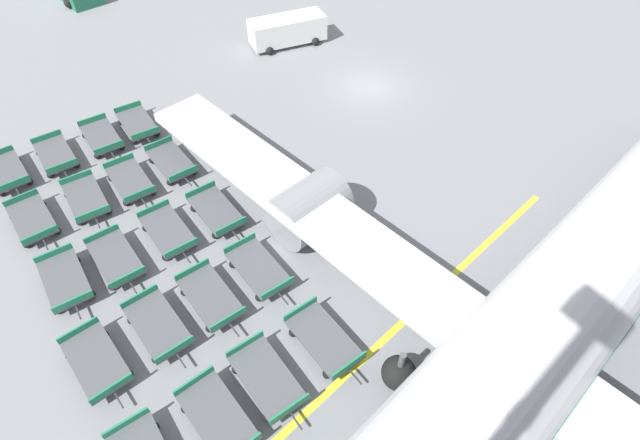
{
  "coord_description": "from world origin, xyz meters",
  "views": [
    {
      "loc": [
        21.69,
        -19.35,
        17.99
      ],
      "look_at": [
        10.04,
        -11.09,
        2.7
      ],
      "focal_mm": 28.0,
      "sensor_mm": 36.0,
      "label": 1
    }
  ],
  "objects_px": {
    "baggage_dolly_row_near_col_d": "(96,362)",
    "baggage_dolly_row_mid_a_col_a": "(56,155)",
    "service_van": "(287,30)",
    "baggage_dolly_row_mid_b_col_d": "(210,297)",
    "baggage_dolly_row_near_col_c": "(65,280)",
    "baggage_dolly_row_mid_b_col_c": "(168,231)",
    "baggage_dolly_row_near_col_b": "(32,220)",
    "baggage_dolly_row_mid_b_col_a": "(102,137)",
    "baggage_dolly_row_far_col_b": "(172,162)",
    "baggage_dolly_row_mid_b_col_e": "(267,378)",
    "baggage_dolly_row_far_col_e": "(324,339)",
    "airplane": "(540,334)",
    "baggage_dolly_row_far_col_a": "(138,123)",
    "baggage_dolly_row_mid_a_col_d": "(158,325)",
    "baggage_dolly_row_mid_a_col_c": "(116,259)",
    "baggage_dolly_row_far_col_d": "(259,269)",
    "baggage_dolly_row_mid_a_col_e": "(217,417)",
    "baggage_dolly_row_near_col_a": "(7,172)",
    "baggage_dolly_row_mid_b_col_b": "(130,181)",
    "baggage_dolly_row_mid_a_col_b": "(86,199)",
    "baggage_dolly_row_far_col_c": "(216,211)"
  },
  "relations": [
    {
      "from": "baggage_dolly_row_near_col_d",
      "to": "baggage_dolly_row_mid_a_col_a",
      "type": "distance_m",
      "value": 13.64
    },
    {
      "from": "service_van",
      "to": "baggage_dolly_row_mid_b_col_d",
      "type": "distance_m",
      "value": 22.82
    },
    {
      "from": "baggage_dolly_row_near_col_c",
      "to": "baggage_dolly_row_mid_b_col_c",
      "type": "distance_m",
      "value": 4.79
    },
    {
      "from": "baggage_dolly_row_near_col_b",
      "to": "baggage_dolly_row_mid_b_col_d",
      "type": "relative_size",
      "value": 1.0
    },
    {
      "from": "baggage_dolly_row_mid_b_col_a",
      "to": "baggage_dolly_row_far_col_b",
      "type": "distance_m",
      "value": 4.93
    },
    {
      "from": "baggage_dolly_row_mid_b_col_e",
      "to": "baggage_dolly_row_far_col_e",
      "type": "bearing_deg",
      "value": 91.94
    },
    {
      "from": "baggage_dolly_row_mid_b_col_a",
      "to": "airplane",
      "type": "bearing_deg",
      "value": 19.55
    },
    {
      "from": "baggage_dolly_row_mid_b_col_c",
      "to": "baggage_dolly_row_far_col_a",
      "type": "height_order",
      "value": "same"
    },
    {
      "from": "baggage_dolly_row_near_col_c",
      "to": "baggage_dolly_row_mid_a_col_d",
      "type": "xyz_separation_m",
      "value": [
        4.44,
        2.39,
        0.0
      ]
    },
    {
      "from": "airplane",
      "to": "baggage_dolly_row_mid_a_col_d",
      "type": "relative_size",
      "value": 11.72
    },
    {
      "from": "baggage_dolly_row_mid_a_col_c",
      "to": "baggage_dolly_row_far_col_d",
      "type": "xyz_separation_m",
      "value": [
        4.19,
        4.94,
        0.0
      ]
    },
    {
      "from": "baggage_dolly_row_far_col_a",
      "to": "baggage_dolly_row_far_col_d",
      "type": "relative_size",
      "value": 1.0
    },
    {
      "from": "baggage_dolly_row_mid_a_col_d",
      "to": "baggage_dolly_row_mid_a_col_e",
      "type": "xyz_separation_m",
      "value": [
        4.68,
        0.24,
        0.0
      ]
    },
    {
      "from": "airplane",
      "to": "baggage_dolly_row_far_col_a",
      "type": "xyz_separation_m",
      "value": [
        -23.06,
        -6.02,
        -2.38
      ]
    },
    {
      "from": "baggage_dolly_row_mid_a_col_d",
      "to": "baggage_dolly_row_mid_b_col_e",
      "type": "height_order",
      "value": "same"
    },
    {
      "from": "service_van",
      "to": "baggage_dolly_row_near_col_d",
      "type": "distance_m",
      "value": 26.36
    },
    {
      "from": "airplane",
      "to": "baggage_dolly_row_mid_a_col_e",
      "type": "xyz_separation_m",
      "value": [
        -4.89,
        -10.19,
        -2.38
      ]
    },
    {
      "from": "baggage_dolly_row_mid_a_col_c",
      "to": "baggage_dolly_row_far_col_d",
      "type": "height_order",
      "value": "same"
    },
    {
      "from": "baggage_dolly_row_near_col_b",
      "to": "baggage_dolly_row_mid_a_col_c",
      "type": "distance_m",
      "value": 5.27
    },
    {
      "from": "baggage_dolly_row_near_col_a",
      "to": "baggage_dolly_row_far_col_d",
      "type": "bearing_deg",
      "value": 29.75
    },
    {
      "from": "baggage_dolly_row_near_col_d",
      "to": "baggage_dolly_row_far_col_e",
      "type": "relative_size",
      "value": 1.01
    },
    {
      "from": "baggage_dolly_row_mid_a_col_a",
      "to": "baggage_dolly_row_far_col_e",
      "type": "xyz_separation_m",
      "value": [
        17.7,
        5.4,
        0.0
      ]
    },
    {
      "from": "baggage_dolly_row_near_col_b",
      "to": "baggage_dolly_row_near_col_d",
      "type": "relative_size",
      "value": 0.99
    },
    {
      "from": "baggage_dolly_row_far_col_d",
      "to": "airplane",
      "type": "bearing_deg",
      "value": 30.32
    },
    {
      "from": "baggage_dolly_row_near_col_c",
      "to": "baggage_dolly_row_far_col_b",
      "type": "distance_m",
      "value": 8.43
    },
    {
      "from": "baggage_dolly_row_mid_b_col_d",
      "to": "baggage_dolly_row_near_col_a",
      "type": "bearing_deg",
      "value": -158.91
    },
    {
      "from": "baggage_dolly_row_near_col_b",
      "to": "baggage_dolly_row_mid_b_col_b",
      "type": "relative_size",
      "value": 1.01
    },
    {
      "from": "baggage_dolly_row_near_col_b",
      "to": "baggage_dolly_row_far_col_a",
      "type": "xyz_separation_m",
      "value": [
        -4.5,
        7.03,
        0.0
      ]
    },
    {
      "from": "service_van",
      "to": "baggage_dolly_row_near_col_c",
      "type": "distance_m",
      "value": 23.49
    },
    {
      "from": "baggage_dolly_row_mid_a_col_a",
      "to": "baggage_dolly_row_mid_a_col_b",
      "type": "xyz_separation_m",
      "value": [
        4.39,
        0.27,
        0.0
      ]
    },
    {
      "from": "baggage_dolly_row_mid_a_col_e",
      "to": "baggage_dolly_row_far_col_c",
      "type": "bearing_deg",
      "value": 152.97
    },
    {
      "from": "baggage_dolly_row_mid_b_col_e",
      "to": "baggage_dolly_row_near_col_c",
      "type": "bearing_deg",
      "value": -151.64
    },
    {
      "from": "baggage_dolly_row_mid_a_col_a",
      "to": "baggage_dolly_row_mid_b_col_b",
      "type": "height_order",
      "value": "same"
    },
    {
      "from": "baggage_dolly_row_mid_a_col_d",
      "to": "baggage_dolly_row_far_col_b",
      "type": "bearing_deg",
      "value": 153.09
    },
    {
      "from": "baggage_dolly_row_near_col_c",
      "to": "baggage_dolly_row_far_col_d",
      "type": "relative_size",
      "value": 1.0
    },
    {
      "from": "baggage_dolly_row_mid_a_col_b",
      "to": "baggage_dolly_row_mid_a_col_c",
      "type": "bearing_deg",
      "value": -1.56
    },
    {
      "from": "baggage_dolly_row_far_col_a",
      "to": "baggage_dolly_row_far_col_d",
      "type": "height_order",
      "value": "same"
    },
    {
      "from": "baggage_dolly_row_far_col_c",
      "to": "baggage_dolly_row_mid_b_col_b",
      "type": "bearing_deg",
      "value": -150.07
    },
    {
      "from": "baggage_dolly_row_near_col_c",
      "to": "baggage_dolly_row_near_col_d",
      "type": "relative_size",
      "value": 0.99
    },
    {
      "from": "baggage_dolly_row_near_col_a",
      "to": "baggage_dolly_row_mid_b_col_e",
      "type": "relative_size",
      "value": 1.01
    },
    {
      "from": "baggage_dolly_row_near_col_d",
      "to": "baggage_dolly_row_mid_a_col_d",
      "type": "xyz_separation_m",
      "value": [
        -0.13,
        2.53,
        0.0
      ]
    },
    {
      "from": "baggage_dolly_row_mid_a_col_d",
      "to": "baggage_dolly_row_mid_b_col_c",
      "type": "relative_size",
      "value": 1.01
    },
    {
      "from": "baggage_dolly_row_far_col_e",
      "to": "baggage_dolly_row_mid_b_col_a",
      "type": "bearing_deg",
      "value": -171.04
    },
    {
      "from": "airplane",
      "to": "baggage_dolly_row_mid_a_col_c",
      "type": "height_order",
      "value": "airplane"
    },
    {
      "from": "airplane",
      "to": "baggage_dolly_row_mid_a_col_e",
      "type": "bearing_deg",
      "value": -115.61
    },
    {
      "from": "baggage_dolly_row_near_col_c",
      "to": "baggage_dolly_row_mid_b_col_c",
      "type": "xyz_separation_m",
      "value": [
        -0.07,
        4.79,
        0.0
      ]
    },
    {
      "from": "baggage_dolly_row_far_col_b",
      "to": "baggage_dolly_row_mid_a_col_c",
      "type": "bearing_deg",
      "value": -45.12
    },
    {
      "from": "baggage_dolly_row_far_col_a",
      "to": "baggage_dolly_row_far_col_b",
      "type": "bearing_deg",
      "value": 2.74
    },
    {
      "from": "baggage_dolly_row_far_col_a",
      "to": "service_van",
      "type": "bearing_deg",
      "value": 106.09
    },
    {
      "from": "baggage_dolly_row_near_col_a",
      "to": "baggage_dolly_row_mid_a_col_d",
      "type": "relative_size",
      "value": 1.0
    }
  ]
}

